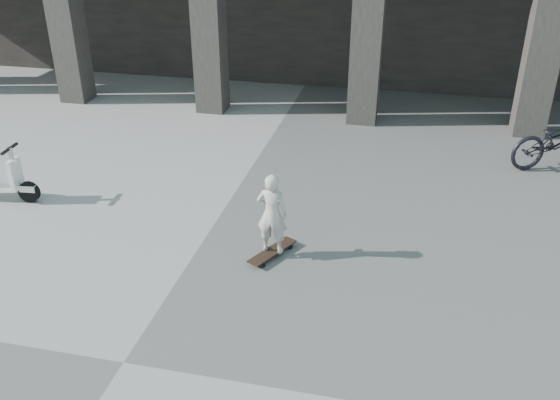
# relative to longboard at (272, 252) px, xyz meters

# --- Properties ---
(ground) EXTENTS (90.00, 90.00, 0.00)m
(ground) POSITION_rel_longboard_xyz_m (-1.11, -2.49, -0.07)
(ground) COLOR #535351
(ground) RESTS_ON ground
(longboard) EXTENTS (0.58, 0.88, 0.09)m
(longboard) POSITION_rel_longboard_xyz_m (0.00, 0.00, 0.00)
(longboard) COLOR black
(longboard) RESTS_ON ground
(child) EXTENTS (0.45, 0.31, 1.20)m
(child) POSITION_rel_longboard_xyz_m (0.00, 0.00, 0.62)
(child) COLOR #B8B5A6
(child) RESTS_ON longboard
(bicycle) EXTENTS (2.10, 1.50, 1.05)m
(bicycle) POSITION_rel_longboard_xyz_m (4.54, 4.26, 0.46)
(bicycle) COLOR black
(bicycle) RESTS_ON ground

